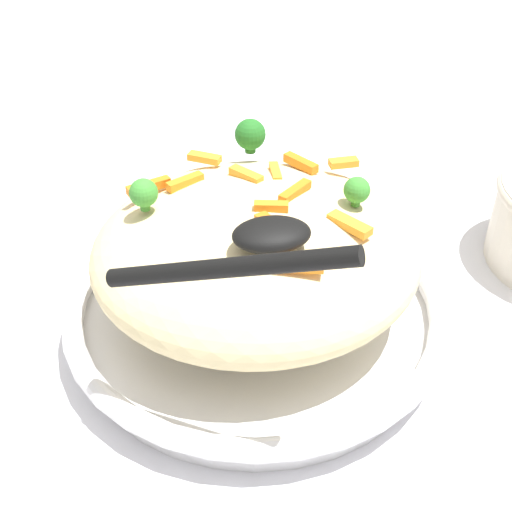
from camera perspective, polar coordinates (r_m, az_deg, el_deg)
ground_plane at (r=0.59m, az=0.00°, el=-6.15°), size 2.40×2.40×0.00m
serving_bowl at (r=0.57m, az=0.00°, el=-4.57°), size 0.33×0.33×0.04m
pasta_mound at (r=0.54m, az=0.00°, el=0.45°), size 0.27×0.25×0.09m
carrot_piece_0 at (r=0.48m, az=1.47°, el=2.42°), size 0.02×0.04×0.01m
carrot_piece_1 at (r=0.50m, az=1.32°, el=4.33°), size 0.03×0.01×0.01m
carrot_piece_2 at (r=0.50m, az=8.11°, el=2.74°), size 0.03×0.04×0.01m
carrot_piece_3 at (r=0.54m, az=-9.29°, el=6.00°), size 0.04×0.02×0.01m
carrot_piece_4 at (r=0.45m, az=3.85°, el=-0.76°), size 0.03×0.02×0.01m
carrot_piece_5 at (r=0.55m, az=-0.63°, el=7.00°), size 0.03×0.03×0.01m
carrot_piece_6 at (r=0.58m, az=-4.49°, el=8.49°), size 0.03×0.02×0.01m
carrot_piece_7 at (r=0.58m, az=7.60°, el=8.03°), size 0.03×0.01×0.01m
carrot_piece_8 at (r=0.57m, az=3.89°, el=8.05°), size 0.03×0.03×0.01m
carrot_piece_9 at (r=0.55m, az=-6.16°, el=6.39°), size 0.03×0.02×0.01m
carrot_piece_10 at (r=0.52m, az=3.40°, el=5.61°), size 0.03×0.03×0.01m
carrot_piece_11 at (r=0.56m, az=1.70°, el=7.23°), size 0.01×0.03×0.01m
broccoli_floret_0 at (r=0.51m, az=-9.71°, el=5.38°), size 0.02×0.02×0.03m
broccoli_floret_1 at (r=0.52m, az=8.73°, el=5.65°), size 0.02×0.02×0.02m
broccoli_floret_2 at (r=0.59m, az=-0.50°, el=10.46°), size 0.03×0.03×0.03m
serving_spoon at (r=0.43m, az=-0.29°, el=0.89°), size 0.14×0.13×0.07m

